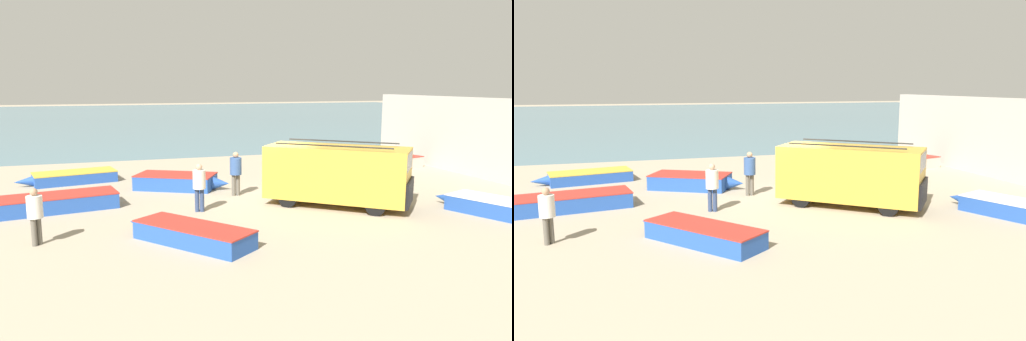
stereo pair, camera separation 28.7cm
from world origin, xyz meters
TOP-DOWN VIEW (x-y plane):
  - ground_plane at (0.00, 0.00)m, footprint 200.00×200.00m
  - sea_water at (0.00, 52.00)m, footprint 120.00×80.00m
  - harbor_wall at (11.05, 1.00)m, footprint 0.50×17.84m
  - parked_van at (1.76, -1.72)m, footprint 5.23×4.84m
  - fishing_rowboat_0 at (-8.46, 0.71)m, footprint 5.61×2.31m
  - fishing_rowboat_1 at (7.87, 4.72)m, footprint 5.17×2.30m
  - fishing_rowboat_2 at (-7.77, 5.97)m, footprint 4.45×2.25m
  - fishing_rowboat_3 at (3.23, 4.59)m, footprint 2.58×4.10m
  - fishing_rowboat_4 at (-3.34, 3.17)m, footprint 4.08×3.04m
  - fishing_rowboat_5 at (-4.25, -4.38)m, footprint 3.41×3.99m
  - fishing_rowboat_6 at (6.44, -4.70)m, footprint 2.58×4.48m
  - fisherman_0 at (-1.34, 1.11)m, footprint 0.47×0.47m
  - fisherman_1 at (-3.26, -1.00)m, footprint 0.45×0.45m
  - fisherman_2 at (5.51, 0.65)m, footprint 0.42×0.42m
  - fisherman_3 at (-8.36, -3.29)m, footprint 0.43×0.43m

SIDE VIEW (x-z plane):
  - ground_plane at x=0.00m, z-range 0.00..0.00m
  - sea_water at x=0.00m, z-range 0.00..0.01m
  - fishing_rowboat_2 at x=-7.77m, z-range 0.00..0.51m
  - fishing_rowboat_3 at x=3.23m, z-range 0.00..0.54m
  - fishing_rowboat_5 at x=-4.25m, z-range 0.00..0.54m
  - fishing_rowboat_6 at x=6.44m, z-range 0.00..0.57m
  - fishing_rowboat_0 at x=-8.46m, z-range 0.00..0.57m
  - fishing_rowboat_1 at x=7.87m, z-range 0.00..0.61m
  - fishing_rowboat_4 at x=-3.34m, z-range 0.00..0.63m
  - fisherman_2 at x=5.51m, z-range 0.16..1.75m
  - fisherman_3 at x=-8.36m, z-range 0.16..1.80m
  - fisherman_1 at x=-3.26m, z-range 0.17..1.89m
  - fisherman_0 at x=-1.34m, z-range 0.17..1.96m
  - parked_van at x=1.76m, z-range 0.05..2.40m
  - harbor_wall at x=11.05m, z-range 0.00..3.82m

